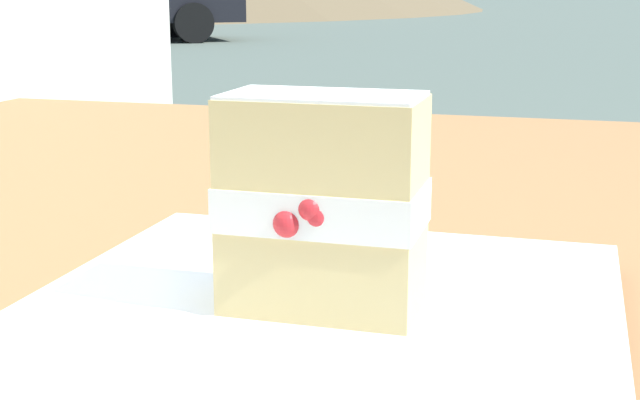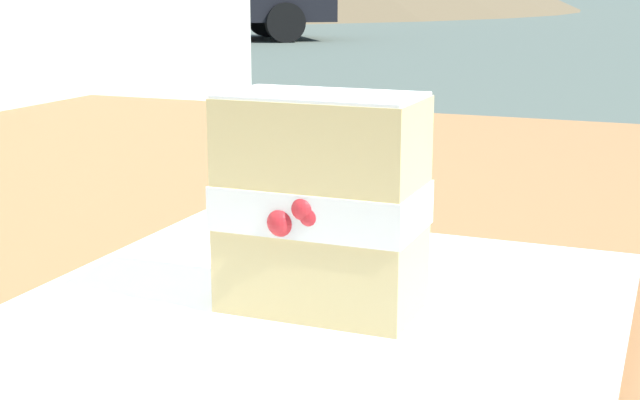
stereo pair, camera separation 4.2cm
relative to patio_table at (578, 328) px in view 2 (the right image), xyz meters
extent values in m
cylinder|color=olive|center=(0.73, -0.46, -0.29)|extent=(0.07, 0.07, 0.65)
cube|color=olive|center=(0.00, 0.00, 0.06)|extent=(1.59, 1.04, 0.04)
cube|color=white|center=(0.10, 0.25, 0.08)|extent=(0.27, 0.27, 0.01)
cube|color=white|center=(0.10, 0.25, 0.09)|extent=(0.28, 0.28, 0.00)
cube|color=#E0C17A|center=(0.10, 0.26, 0.11)|extent=(0.09, 0.05, 0.04)
cube|color=white|center=(0.10, 0.26, 0.14)|extent=(0.09, 0.05, 0.02)
sphere|color=red|center=(0.09, 0.28, 0.14)|extent=(0.01, 0.01, 0.01)
sphere|color=red|center=(0.09, 0.24, 0.14)|extent=(0.02, 0.02, 0.02)
sphere|color=red|center=(0.11, 0.28, 0.14)|extent=(0.01, 0.01, 0.01)
sphere|color=red|center=(0.10, 0.28, 0.15)|extent=(0.01, 0.01, 0.01)
cube|color=#E0C17A|center=(0.10, 0.26, 0.17)|extent=(0.09, 0.05, 0.04)
cube|color=white|center=(0.10, 0.26, 0.19)|extent=(0.09, 0.05, 0.00)
cube|color=black|center=(7.32, -11.94, 0.00)|extent=(4.74, 4.09, 0.64)
cylinder|color=black|center=(6.63, -13.49, -0.32)|extent=(0.62, 0.53, 0.60)
cylinder|color=black|center=(5.64, -12.08, -0.32)|extent=(0.62, 0.53, 0.60)
cylinder|color=black|center=(9.01, -11.81, -0.32)|extent=(0.62, 0.53, 0.60)
cylinder|color=black|center=(8.01, -10.40, -0.32)|extent=(0.62, 0.53, 0.60)
cylinder|color=black|center=(11.80, -16.77, -0.27)|extent=(0.61, 0.69, 0.70)
cylinder|color=black|center=(10.54, -17.78, -0.27)|extent=(0.61, 0.69, 0.70)
cylinder|color=black|center=(10.15, -14.69, -0.27)|extent=(0.61, 0.69, 0.70)
cylinder|color=black|center=(8.88, -15.69, -0.27)|extent=(0.61, 0.69, 0.70)
camera|label=1|loc=(-0.01, 0.65, 0.24)|focal=50.38mm
camera|label=2|loc=(-0.05, 0.64, 0.24)|focal=50.38mm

